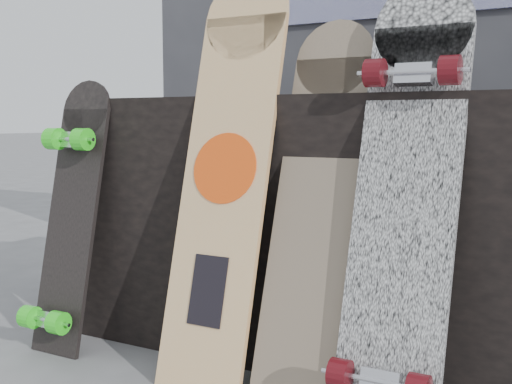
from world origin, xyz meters
The scene contains 9 objects.
vendor_table centered at (0.00, 0.50, 0.40)m, with size 1.60×0.60×0.80m, color black.
booth centered at (0.00, 1.35, 1.10)m, with size 2.40×0.22×2.20m.
merch_box_purple centered at (-0.37, 0.55, 0.85)m, with size 0.18×0.12×0.10m, color #4F3C7C.
merch_box_small centered at (0.28, 0.52, 0.86)m, with size 0.14×0.14×0.12m, color #4F3C7C.
merch_box_flat centered at (-0.03, 0.63, 0.83)m, with size 0.22×0.10×0.06m, color #D1B78C.
longboard_geisha centered at (-0.15, 0.16, 0.61)m, with size 0.27×0.33×1.16m.
longboard_celtic centered at (0.12, 0.18, 0.54)m, with size 0.23×0.33×1.01m.
longboard_cascadia centered at (0.37, 0.13, 0.56)m, with size 0.25×0.38×1.09m.
skateboard_dark centered at (-0.70, 0.10, 0.44)m, with size 0.19×0.27×0.86m.
Camera 1 is at (0.80, -1.37, 0.73)m, focal length 45.00 mm.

